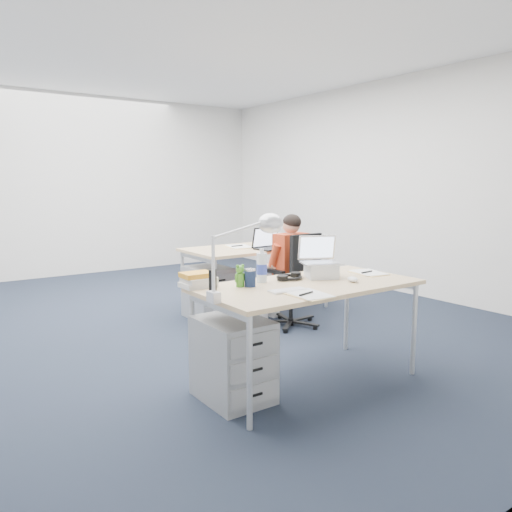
{
  "coord_description": "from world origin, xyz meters",
  "views": [
    {
      "loc": [
        -2.33,
        -4.51,
        1.44
      ],
      "look_at": [
        -0.02,
        -1.24,
        0.85
      ],
      "focal_mm": 35.0,
      "sensor_mm": 36.0,
      "label": 1
    }
  ],
  "objects_px": {
    "computer_mouse": "(353,279)",
    "bear_figurine": "(240,275)",
    "seated_person": "(283,269)",
    "can_koozie": "(250,278)",
    "drawer_pedestal_far": "(208,292)",
    "far_cup": "(279,237)",
    "desk_near": "(308,290)",
    "cordless_phone": "(213,283)",
    "wireless_keyboard": "(288,290)",
    "book_stack": "(198,280)",
    "drawer_pedestal_near": "(233,359)",
    "headphones": "(289,276)",
    "office_chair": "(293,300)",
    "dark_laptop": "(272,238)",
    "sunglasses": "(324,274)",
    "silver_laptop": "(322,258)",
    "desk_lamp": "(236,255)",
    "water_bottle": "(262,266)",
    "desk_far": "(257,251)"
  },
  "relations": [
    {
      "from": "can_koozie",
      "to": "silver_laptop",
      "type": "bearing_deg",
      "value": -3.76
    },
    {
      "from": "wireless_keyboard",
      "to": "far_cup",
      "type": "xyz_separation_m",
      "value": [
        1.66,
        2.23,
        0.05
      ]
    },
    {
      "from": "drawer_pedestal_far",
      "to": "dark_laptop",
      "type": "relative_size",
      "value": 1.62
    },
    {
      "from": "sunglasses",
      "to": "book_stack",
      "type": "bearing_deg",
      "value": 166.72
    },
    {
      "from": "far_cup",
      "to": "desk_near",
      "type": "bearing_deg",
      "value": -123.09
    },
    {
      "from": "office_chair",
      "to": "dark_laptop",
      "type": "distance_m",
      "value": 0.74
    },
    {
      "from": "desk_near",
      "to": "drawer_pedestal_near",
      "type": "relative_size",
      "value": 2.91
    },
    {
      "from": "drawer_pedestal_near",
      "to": "bear_figurine",
      "type": "bearing_deg",
      "value": 40.94
    },
    {
      "from": "water_bottle",
      "to": "far_cup",
      "type": "bearing_deg",
      "value": 49.27
    },
    {
      "from": "seated_person",
      "to": "headphones",
      "type": "relative_size",
      "value": 4.47
    },
    {
      "from": "seated_person",
      "to": "dark_laptop",
      "type": "bearing_deg",
      "value": 69.24
    },
    {
      "from": "drawer_pedestal_near",
      "to": "cordless_phone",
      "type": "xyz_separation_m",
      "value": [
        -0.15,
        -0.0,
        0.54
      ]
    },
    {
      "from": "computer_mouse",
      "to": "cordless_phone",
      "type": "xyz_separation_m",
      "value": [
        -1.05,
        0.2,
        0.06
      ]
    },
    {
      "from": "office_chair",
      "to": "seated_person",
      "type": "distance_m",
      "value": 0.34
    },
    {
      "from": "computer_mouse",
      "to": "far_cup",
      "type": "bearing_deg",
      "value": 83.4
    },
    {
      "from": "computer_mouse",
      "to": "bear_figurine",
      "type": "distance_m",
      "value": 0.83
    },
    {
      "from": "seated_person",
      "to": "can_koozie",
      "type": "bearing_deg",
      "value": -140.7
    },
    {
      "from": "office_chair",
      "to": "far_cup",
      "type": "height_order",
      "value": "office_chair"
    },
    {
      "from": "computer_mouse",
      "to": "water_bottle",
      "type": "distance_m",
      "value": 0.67
    },
    {
      "from": "drawer_pedestal_near",
      "to": "drawer_pedestal_far",
      "type": "xyz_separation_m",
      "value": [
        0.89,
        1.88,
        0.0
      ]
    },
    {
      "from": "desk_near",
      "to": "cordless_phone",
      "type": "bearing_deg",
      "value": 175.34
    },
    {
      "from": "desk_near",
      "to": "book_stack",
      "type": "bearing_deg",
      "value": 153.38
    },
    {
      "from": "silver_laptop",
      "to": "computer_mouse",
      "type": "xyz_separation_m",
      "value": [
        0.08,
        -0.25,
        -0.14
      ]
    },
    {
      "from": "seated_person",
      "to": "book_stack",
      "type": "relative_size",
      "value": 4.99
    },
    {
      "from": "sunglasses",
      "to": "far_cup",
      "type": "height_order",
      "value": "far_cup"
    },
    {
      "from": "silver_laptop",
      "to": "desk_lamp",
      "type": "bearing_deg",
      "value": -142.16
    },
    {
      "from": "bear_figurine",
      "to": "dark_laptop",
      "type": "height_order",
      "value": "dark_laptop"
    },
    {
      "from": "desk_near",
      "to": "book_stack",
      "type": "relative_size",
      "value": 7.11
    },
    {
      "from": "wireless_keyboard",
      "to": "book_stack",
      "type": "height_order",
      "value": "book_stack"
    },
    {
      "from": "computer_mouse",
      "to": "bear_figurine",
      "type": "xyz_separation_m",
      "value": [
        -0.76,
        0.33,
        0.06
      ]
    },
    {
      "from": "office_chair",
      "to": "bear_figurine",
      "type": "xyz_separation_m",
      "value": [
        -1.29,
        -0.98,
        0.54
      ]
    },
    {
      "from": "desk_near",
      "to": "cordless_phone",
      "type": "relative_size",
      "value": 9.61
    },
    {
      "from": "drawer_pedestal_near",
      "to": "sunglasses",
      "type": "xyz_separation_m",
      "value": [
        0.91,
        0.1,
        0.47
      ]
    },
    {
      "from": "desk_near",
      "to": "book_stack",
      "type": "height_order",
      "value": "book_stack"
    },
    {
      "from": "desk_near",
      "to": "silver_laptop",
      "type": "distance_m",
      "value": 0.32
    },
    {
      "from": "headphones",
      "to": "far_cup",
      "type": "height_order",
      "value": "far_cup"
    },
    {
      "from": "desk_far",
      "to": "dark_laptop",
      "type": "distance_m",
      "value": 0.33
    },
    {
      "from": "drawer_pedestal_far",
      "to": "far_cup",
      "type": "height_order",
      "value": "far_cup"
    },
    {
      "from": "water_bottle",
      "to": "dark_laptop",
      "type": "height_order",
      "value": "dark_laptop"
    },
    {
      "from": "drawer_pedestal_near",
      "to": "desk_lamp",
      "type": "xyz_separation_m",
      "value": [
        -0.07,
        -0.16,
        0.73
      ]
    },
    {
      "from": "seated_person",
      "to": "wireless_keyboard",
      "type": "bearing_deg",
      "value": -131.98
    },
    {
      "from": "office_chair",
      "to": "cordless_phone",
      "type": "distance_m",
      "value": 2.0
    },
    {
      "from": "drawer_pedestal_near",
      "to": "desk_lamp",
      "type": "relative_size",
      "value": 1.02
    },
    {
      "from": "cordless_phone",
      "to": "dark_laptop",
      "type": "relative_size",
      "value": 0.49
    },
    {
      "from": "drawer_pedestal_far",
      "to": "headphones",
      "type": "height_order",
      "value": "headphones"
    },
    {
      "from": "seated_person",
      "to": "drawer_pedestal_near",
      "type": "distance_m",
      "value": 1.92
    },
    {
      "from": "silver_laptop",
      "to": "water_bottle",
      "type": "bearing_deg",
      "value": -170.05
    },
    {
      "from": "office_chair",
      "to": "can_koozie",
      "type": "distance_m",
      "value": 1.68
    },
    {
      "from": "sunglasses",
      "to": "dark_laptop",
      "type": "relative_size",
      "value": 0.26
    },
    {
      "from": "office_chair",
      "to": "dark_laptop",
      "type": "xyz_separation_m",
      "value": [
        0.07,
        0.45,
        0.58
      ]
    }
  ]
}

